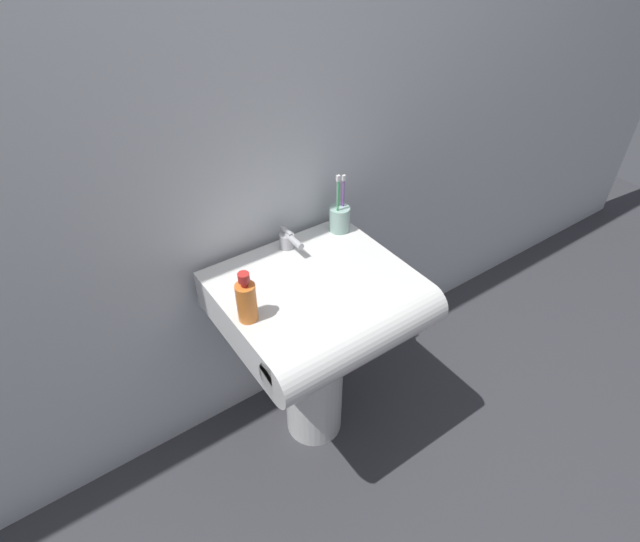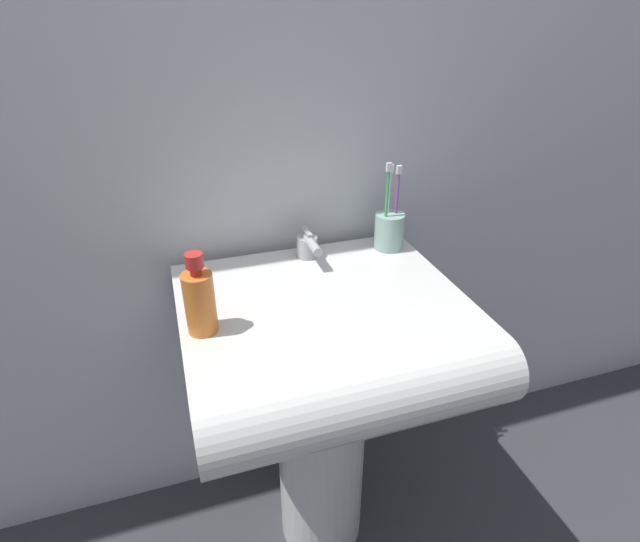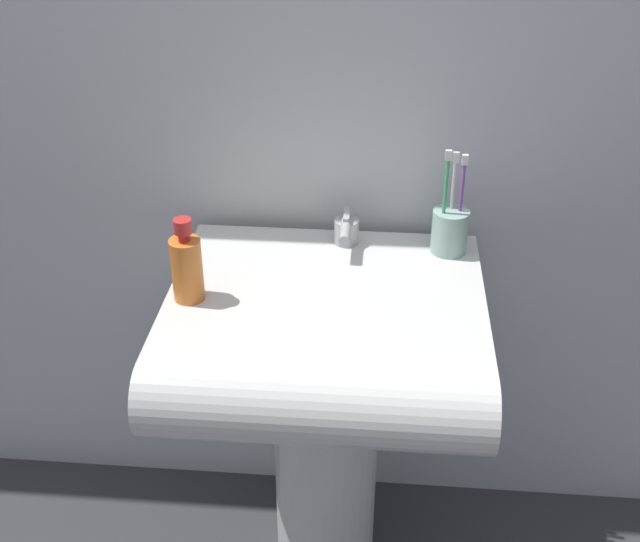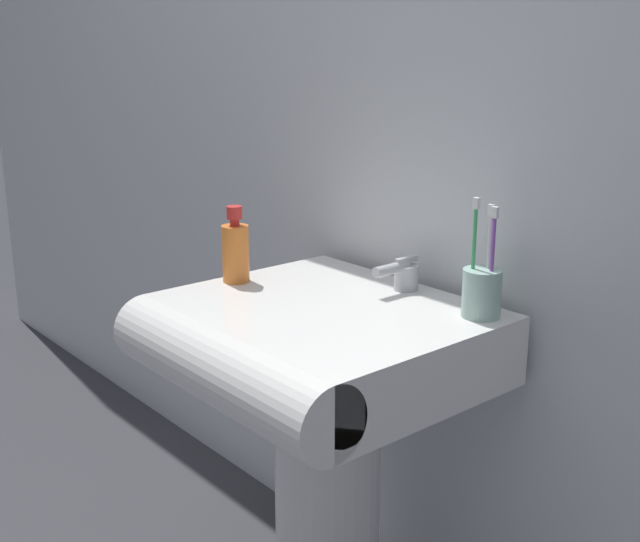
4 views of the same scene
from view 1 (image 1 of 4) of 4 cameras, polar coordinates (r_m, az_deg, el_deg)
The scene contains 7 objects.
ground_plane at distance 2.10m, azimuth -0.67°, elevation -16.91°, with size 6.00×6.00×0.00m, color #38383D.
wall_back at distance 1.53m, azimuth -7.34°, elevation 17.96°, with size 5.00×0.05×2.40m, color silver.
sink_pedestal at distance 1.86m, azimuth -0.74°, elevation -11.50°, with size 0.22×0.22×0.62m, color white.
sink_basin at distance 1.56m, azimuth 0.25°, elevation -3.80°, with size 0.58×0.55×0.13m.
faucet at distance 1.66m, azimuth -3.61°, elevation 3.52°, with size 0.05×0.12×0.07m.
toothbrush_cup at distance 1.74m, azimuth 2.24°, elevation 6.10°, with size 0.07×0.07×0.22m.
soap_bottle at distance 1.38m, azimuth -8.40°, elevation -3.36°, with size 0.06×0.06×0.16m.
Camera 1 is at (-0.67, -0.99, 1.73)m, focal length 28.00 mm.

